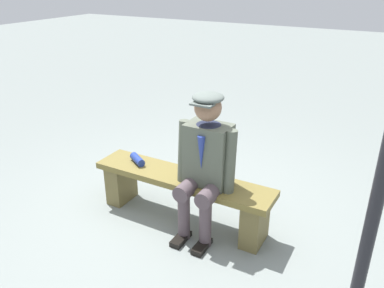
% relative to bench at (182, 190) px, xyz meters
% --- Properties ---
extents(ground_plane, '(30.00, 30.00, 0.00)m').
position_rel_bench_xyz_m(ground_plane, '(0.00, 0.00, -0.32)').
color(ground_plane, gray).
extents(bench, '(1.79, 0.38, 0.48)m').
position_rel_bench_xyz_m(bench, '(0.00, 0.00, 0.00)').
color(bench, brown).
rests_on(bench, ground).
extents(seated_man, '(0.56, 0.56, 1.34)m').
position_rel_bench_xyz_m(seated_man, '(-0.27, 0.06, 0.42)').
color(seated_man, '#51584A').
rests_on(seated_man, ground).
extents(rolled_magazine, '(0.22, 0.18, 0.08)m').
position_rel_bench_xyz_m(rolled_magazine, '(0.52, -0.01, 0.20)').
color(rolled_magazine, navy).
rests_on(rolled_magazine, bench).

